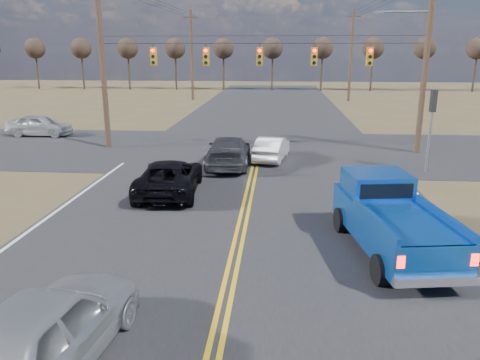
# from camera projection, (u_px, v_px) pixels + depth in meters

# --- Properties ---
(ground) EXTENTS (160.00, 160.00, 0.00)m
(ground) POSITION_uv_depth(u_px,v_px,m) (221.00, 322.00, 10.06)
(ground) COLOR brown
(ground) RESTS_ON ground
(road_main) EXTENTS (14.00, 120.00, 0.02)m
(road_main) POSITION_uv_depth(u_px,v_px,m) (250.00, 189.00, 19.66)
(road_main) COLOR #28282B
(road_main) RESTS_ON ground
(road_cross) EXTENTS (120.00, 12.00, 0.02)m
(road_cross) POSITION_uv_depth(u_px,v_px,m) (259.00, 150.00, 27.34)
(road_cross) COLOR #28282B
(road_cross) RESTS_ON ground
(signal_gantry) EXTENTS (19.60, 4.83, 10.00)m
(signal_gantry) POSITION_uv_depth(u_px,v_px,m) (269.00, 61.00, 25.73)
(signal_gantry) COLOR #473323
(signal_gantry) RESTS_ON ground
(utility_poles) EXTENTS (19.60, 58.32, 10.00)m
(utility_poles) POSITION_uv_depth(u_px,v_px,m) (259.00, 58.00, 24.97)
(utility_poles) COLOR #473323
(utility_poles) RESTS_ON ground
(treeline) EXTENTS (87.00, 117.80, 7.40)m
(treeline) POSITION_uv_depth(u_px,v_px,m) (265.00, 49.00, 34.41)
(treeline) COLOR #33261C
(treeline) RESTS_ON ground
(pickup_truck) EXTENTS (2.84, 5.69, 2.05)m
(pickup_truck) POSITION_uv_depth(u_px,v_px,m) (390.00, 219.00, 13.36)
(pickup_truck) COLOR black
(pickup_truck) RESTS_ON ground
(silver_suv) EXTENTS (2.44, 4.94, 1.62)m
(silver_suv) POSITION_uv_depth(u_px,v_px,m) (45.00, 331.00, 8.35)
(silver_suv) COLOR #9EA1A6
(silver_suv) RESTS_ON ground
(black_suv) EXTENTS (2.65, 5.15, 1.39)m
(black_suv) POSITION_uv_depth(u_px,v_px,m) (170.00, 177.00, 18.92)
(black_suv) COLOR black
(black_suv) RESTS_ON ground
(white_car_queue) EXTENTS (1.97, 4.02, 1.27)m
(white_car_queue) POSITION_uv_depth(u_px,v_px,m) (272.00, 148.00, 24.70)
(white_car_queue) COLOR silver
(white_car_queue) RESTS_ON ground
(dgrey_car_queue) EXTENTS (2.25, 5.21, 1.49)m
(dgrey_car_queue) POSITION_uv_depth(u_px,v_px,m) (229.00, 151.00, 23.40)
(dgrey_car_queue) COLOR #36363B
(dgrey_car_queue) RESTS_ON ground
(cross_car_west) EXTENTS (1.75, 4.30, 1.46)m
(cross_car_west) POSITION_uv_depth(u_px,v_px,m) (39.00, 125.00, 31.64)
(cross_car_west) COLOR #BABABA
(cross_car_west) RESTS_ON ground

